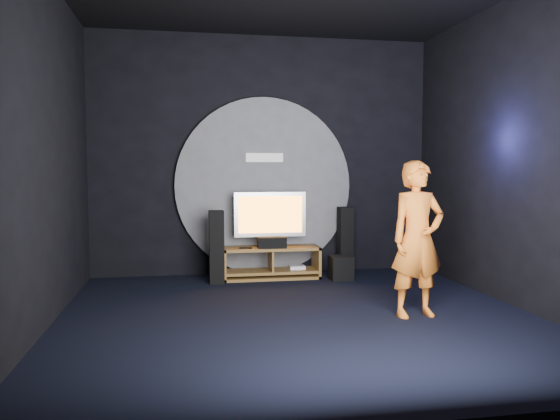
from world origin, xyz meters
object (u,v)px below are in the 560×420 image
object	(u,v)px
tv	(270,217)
tower_speaker_right	(345,240)
subwoofer	(341,268)
player	(418,239)
tower_speaker_left	(217,247)
media_console	(271,265)

from	to	relation	value
tv	tower_speaker_right	world-z (taller)	tv
subwoofer	player	distance (m)	2.09
tower_speaker_left	media_console	bearing A→B (deg)	14.48
tv	player	distance (m)	2.61
tower_speaker_right	player	world-z (taller)	player
tower_speaker_right	subwoofer	distance (m)	0.57
media_console	player	xyz separation A→B (m)	(1.19, -2.25, 0.63)
subwoofer	player	xyz separation A→B (m)	(0.25, -1.97, 0.65)
media_console	player	size ratio (longest dim) A/B	0.84
tower_speaker_right	player	distance (m)	2.42
media_console	tv	bearing A→B (deg)	96.09
tower_speaker_right	tower_speaker_left	bearing A→B (deg)	-169.70
tower_speaker_right	subwoofer	bearing A→B (deg)	-114.12
subwoofer	media_console	bearing A→B (deg)	163.24
player	tower_speaker_right	bearing A→B (deg)	84.81
tv	tower_speaker_right	xyz separation A→B (m)	(1.14, 0.08, -0.38)
media_console	tv	xyz separation A→B (m)	(-0.01, 0.07, 0.68)
tv	subwoofer	bearing A→B (deg)	-20.28
player	media_console	bearing A→B (deg)	111.33
media_console	subwoofer	bearing A→B (deg)	-16.76
tv	media_console	bearing A→B (deg)	-83.91
media_console	player	world-z (taller)	player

